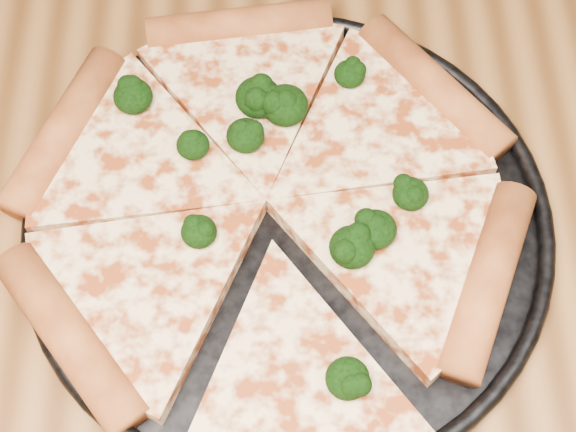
{
  "coord_description": "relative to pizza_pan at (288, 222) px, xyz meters",
  "views": [
    {
      "loc": [
        0.06,
        -0.14,
        1.26
      ],
      "look_at": [
        0.07,
        0.13,
        0.77
      ],
      "focal_mm": 53.24,
      "sensor_mm": 36.0,
      "label": 1
    }
  ],
  "objects": [
    {
      "name": "broccoli_florets",
      "position": [
        -0.0,
        0.03,
        0.02
      ],
      "size": [
        0.21,
        0.24,
        0.02
      ],
      "color": "black",
      "rests_on": "pizza"
    },
    {
      "name": "pizza",
      "position": [
        -0.01,
        0.0,
        0.01
      ],
      "size": [
        0.36,
        0.37,
        0.03
      ],
      "rotation": [
        0.0,
        0.0,
        0.12
      ],
      "color": "#FFDC9C",
      "rests_on": "pizza_pan"
    },
    {
      "name": "pizza_pan",
      "position": [
        0.0,
        0.0,
        0.0
      ],
      "size": [
        0.35,
        0.35,
        0.02
      ],
      "color": "black",
      "rests_on": "dining_table"
    }
  ]
}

